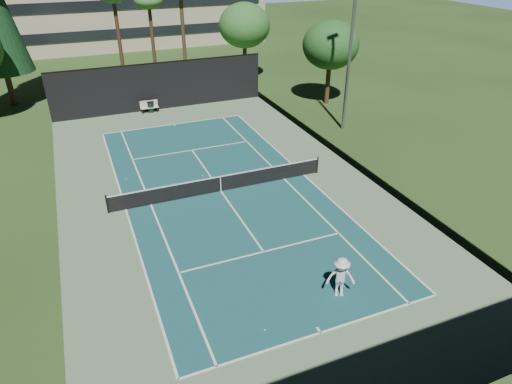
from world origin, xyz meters
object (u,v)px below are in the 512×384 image
(tennis_ball_b, at_px, (174,184))
(trash_bin, at_px, (151,107))
(tennis_net, at_px, (221,183))
(tennis_ball_a, at_px, (265,330))
(tennis_ball_d, at_px, (126,179))
(park_bench, at_px, (149,106))
(tennis_ball_c, at_px, (202,176))
(player, at_px, (341,277))

(tennis_ball_b, height_order, trash_bin, trash_bin)
(tennis_net, height_order, tennis_ball_a, tennis_net)
(tennis_ball_a, distance_m, tennis_ball_d, 14.96)
(tennis_ball_b, relative_size, park_bench, 0.04)
(tennis_net, xyz_separation_m, tennis_ball_c, (-0.45, 2.29, -0.52))
(tennis_ball_a, xyz_separation_m, tennis_ball_b, (-0.43, 12.91, -0.00))
(tennis_ball_d, distance_m, park_bench, 12.42)
(tennis_net, bearing_deg, tennis_ball_b, 140.27)
(tennis_net, xyz_separation_m, player, (1.75, -10.31, 0.37))
(tennis_ball_a, bearing_deg, trash_bin, 88.24)
(player, distance_m, tennis_ball_d, 15.53)
(player, distance_m, trash_bin, 26.00)
(tennis_ball_d, bearing_deg, park_bench, 72.54)
(player, xyz_separation_m, trash_bin, (-2.84, 25.84, -0.45))
(tennis_ball_a, bearing_deg, tennis_ball_c, 83.74)
(tennis_net, distance_m, tennis_ball_a, 11.15)
(tennis_ball_c, distance_m, tennis_ball_d, 4.70)
(tennis_ball_c, bearing_deg, tennis_ball_d, 162.87)
(park_bench, bearing_deg, tennis_ball_a, -91.49)
(tennis_ball_c, distance_m, trash_bin, 13.25)
(tennis_ball_c, relative_size, tennis_ball_d, 1.13)
(player, height_order, tennis_ball_a, player)
(trash_bin, bearing_deg, tennis_ball_c, -87.23)
(tennis_ball_b, height_order, tennis_ball_d, same)
(tennis_ball_b, bearing_deg, park_bench, 85.28)
(tennis_ball_b, bearing_deg, trash_bin, 84.76)
(tennis_ball_b, bearing_deg, player, -71.57)
(player, relative_size, trash_bin, 1.97)
(tennis_net, xyz_separation_m, tennis_ball_a, (-1.91, -10.97, -0.52))
(tennis_ball_b, relative_size, tennis_ball_c, 0.90)
(trash_bin, bearing_deg, tennis_ball_d, -107.99)
(park_bench, height_order, trash_bin, park_bench)
(tennis_ball_a, height_order, tennis_ball_d, tennis_ball_a)
(player, distance_m, park_bench, 26.00)
(tennis_net, relative_size, tennis_ball_b, 193.81)
(tennis_ball_d, bearing_deg, tennis_ball_c, -17.13)
(tennis_net, bearing_deg, tennis_ball_c, 101.15)
(tennis_net, distance_m, player, 10.47)
(tennis_ball_a, height_order, park_bench, park_bench)
(tennis_net, height_order, park_bench, tennis_net)
(tennis_ball_a, height_order, trash_bin, trash_bin)
(tennis_ball_c, height_order, tennis_ball_d, tennis_ball_c)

